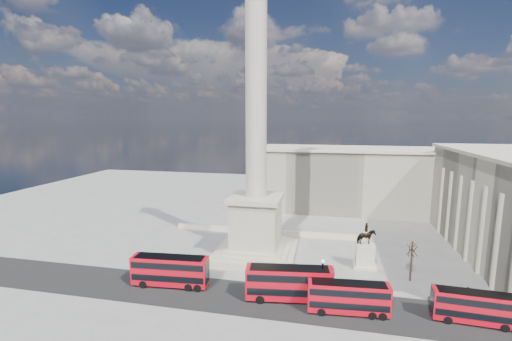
{
  "coord_description": "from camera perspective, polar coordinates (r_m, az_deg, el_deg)",
  "views": [
    {
      "loc": [
        12.16,
        -52.34,
        24.4
      ],
      "look_at": [
        0.71,
        1.6,
        15.85
      ],
      "focal_mm": 24.0,
      "sensor_mm": 36.0,
      "label": 1
    }
  ],
  "objects": [
    {
      "name": "red_bus_b",
      "position": [
        48.43,
        5.62,
        -18.18
      ],
      "size": [
        11.77,
        4.05,
        4.68
      ],
      "rotation": [
        0.0,
        0.0,
        0.13
      ],
      "color": "red",
      "rests_on": "ground"
    },
    {
      "name": "ground",
      "position": [
        59.01,
        -1.04,
        -15.61
      ],
      "size": [
        180.0,
        180.0,
        0.0
      ],
      "primitive_type": "plane",
      "color": "gray",
      "rests_on": "ground"
    },
    {
      "name": "pedestrian_walking",
      "position": [
        56.44,
        12.64,
        -16.07
      ],
      "size": [
        0.74,
        0.66,
        1.7
      ],
      "primitive_type": "imported",
      "rotation": [
        0.0,
        0.0,
        0.5
      ],
      "color": "#292323",
      "rests_on": "ground"
    },
    {
      "name": "bare_tree_mid",
      "position": [
        57.16,
        24.6,
        -11.72
      ],
      "size": [
        1.72,
        1.72,
        6.52
      ],
      "rotation": [
        0.0,
        0.0,
        -0.4
      ],
      "color": "#332319",
      "rests_on": "ground"
    },
    {
      "name": "asphalt_road",
      "position": [
        49.39,
        2.22,
        -20.8
      ],
      "size": [
        120.0,
        9.0,
        0.01
      ],
      "primitive_type": "cube",
      "color": "#242424",
      "rests_on": "ground"
    },
    {
      "name": "nelsons_column",
      "position": [
        59.73,
        0.01,
        -2.27
      ],
      "size": [
        14.0,
        14.0,
        49.85
      ],
      "color": "#BCB49C",
      "rests_on": "ground"
    },
    {
      "name": "building_northeast",
      "position": [
        94.06,
        16.59,
        -1.4
      ],
      "size": [
        51.0,
        17.0,
        16.6
      ],
      "color": "beige",
      "rests_on": "ground"
    },
    {
      "name": "victorian_lamp",
      "position": [
        48.24,
        11.0,
        -17.04
      ],
      "size": [
        0.51,
        0.51,
        5.94
      ],
      "rotation": [
        0.0,
        0.0,
        0.26
      ],
      "color": "black",
      "rests_on": "ground"
    },
    {
      "name": "equestrian_statue",
      "position": [
        60.21,
        17.73,
        -12.85
      ],
      "size": [
        3.6,
        2.7,
        7.61
      ],
      "color": "beige",
      "rests_on": "ground"
    },
    {
      "name": "balustrade_wall",
      "position": [
        73.4,
        1.82,
        -10.16
      ],
      "size": [
        40.0,
        0.6,
        1.1
      ],
      "primitive_type": "cube",
      "color": "beige",
      "rests_on": "ground"
    },
    {
      "name": "red_bus_a",
      "position": [
        53.32,
        -14.05,
        -15.87
      ],
      "size": [
        11.3,
        3.38,
        4.52
      ],
      "rotation": [
        0.0,
        0.0,
        0.07
      ],
      "color": "red",
      "rests_on": "ground"
    },
    {
      "name": "pedestrian_standing",
      "position": [
        57.22,
        31.76,
        -16.91
      ],
      "size": [
        0.97,
        0.87,
        1.65
      ],
      "primitive_type": "imported",
      "rotation": [
        0.0,
        0.0,
        3.52
      ],
      "color": "#292323",
      "rests_on": "ground"
    },
    {
      "name": "red_bus_d",
      "position": [
        51.13,
        32.93,
        -18.59
      ],
      "size": [
        9.79,
        2.81,
        3.92
      ],
      "rotation": [
        0.0,
        0.0,
        -0.06
      ],
      "color": "red",
      "rests_on": "ground"
    },
    {
      "name": "red_bus_c",
      "position": [
        47.1,
        15.19,
        -19.72
      ],
      "size": [
        10.2,
        3.1,
        4.08
      ],
      "rotation": [
        0.0,
        0.0,
        0.08
      ],
      "color": "red",
      "rests_on": "ground"
    },
    {
      "name": "pedestrian_crossing",
      "position": [
        55.91,
        5.81,
        -16.07
      ],
      "size": [
        0.8,
        1.16,
        1.84
      ],
      "primitive_type": "imported",
      "rotation": [
        0.0,
        0.0,
        1.93
      ],
      "color": "#292323",
      "rests_on": "ground"
    },
    {
      "name": "bare_tree_far",
      "position": [
        73.31,
        35.27,
        -8.03
      ],
      "size": [
        1.62,
        1.62,
        6.6
      ],
      "rotation": [
        0.0,
        0.0,
        0.38
      ],
      "color": "#332319",
      "rests_on": "ground"
    }
  ]
}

